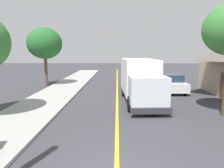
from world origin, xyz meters
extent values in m
cube|color=#9E9E99|center=(-5.40, 4.00, 0.07)|extent=(3.60, 60.00, 0.15)
cube|color=gold|center=(0.00, 10.00, 0.00)|extent=(0.16, 56.00, 0.01)
cube|color=silver|center=(1.69, 10.48, 1.90)|extent=(2.68, 5.13, 2.60)
cube|color=silver|center=(1.89, 6.99, 1.45)|extent=(2.39, 2.13, 1.70)
cube|color=#1E2D3D|center=(1.94, 6.09, 1.82)|extent=(2.04, 0.20, 0.75)
cube|color=#2D2D33|center=(1.95, 5.91, 0.42)|extent=(2.41, 0.34, 0.36)
cylinder|color=black|center=(2.93, 7.25, 0.50)|extent=(0.36, 1.02, 1.00)
cylinder|color=black|center=(0.83, 7.13, 0.50)|extent=(0.36, 1.02, 1.00)
cylinder|color=black|center=(2.67, 11.79, 0.50)|extent=(0.36, 1.02, 1.00)
cylinder|color=black|center=(0.57, 11.67, 0.50)|extent=(0.36, 1.02, 1.00)
cube|color=maroon|center=(1.66, 15.71, 0.65)|extent=(1.97, 4.47, 0.76)
cube|color=#1E2D3D|center=(1.65, 15.86, 1.35)|extent=(1.65, 1.86, 0.64)
cylinder|color=black|center=(2.50, 14.33, 0.32)|extent=(0.24, 0.65, 0.64)
cylinder|color=black|center=(0.93, 14.27, 0.32)|extent=(0.24, 0.65, 0.64)
cylinder|color=black|center=(2.39, 17.15, 0.32)|extent=(0.24, 0.65, 0.64)
cylinder|color=black|center=(0.82, 17.08, 0.32)|extent=(0.24, 0.65, 0.64)
cube|color=silver|center=(2.42, 22.09, 0.65)|extent=(1.86, 4.42, 0.76)
cube|color=#1E2D3D|center=(2.42, 22.24, 1.35)|extent=(1.61, 1.82, 0.64)
cylinder|color=black|center=(3.23, 20.70, 0.32)|extent=(0.23, 0.64, 0.64)
cylinder|color=black|center=(1.65, 20.68, 0.32)|extent=(0.23, 0.64, 0.64)
cylinder|color=black|center=(3.19, 23.51, 0.32)|extent=(0.23, 0.64, 0.64)
cylinder|color=black|center=(1.61, 23.49, 0.32)|extent=(0.23, 0.64, 0.64)
cube|color=silver|center=(5.20, 13.69, 0.65)|extent=(1.96, 4.46, 0.76)
cube|color=#1E2D3D|center=(5.21, 13.54, 1.35)|extent=(1.65, 1.86, 0.64)
cylinder|color=black|center=(4.36, 15.06, 0.32)|extent=(0.24, 0.65, 0.64)
cylinder|color=black|center=(5.94, 15.12, 0.32)|extent=(0.24, 0.65, 0.64)
cylinder|color=black|center=(4.46, 12.25, 0.32)|extent=(0.24, 0.65, 0.64)
cylinder|color=black|center=(6.04, 12.31, 0.32)|extent=(0.24, 0.65, 0.64)
cube|color=brown|center=(8.61, 10.96, 1.05)|extent=(0.10, 1.00, 2.10)
cylinder|color=brown|center=(-7.76, 16.39, 1.54)|extent=(0.33, 0.33, 3.08)
ellipsoid|color=#236028|center=(-7.76, 16.39, 4.64)|extent=(3.68, 3.68, 3.31)
camera|label=1|loc=(0.00, -5.31, 3.81)|focal=32.33mm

